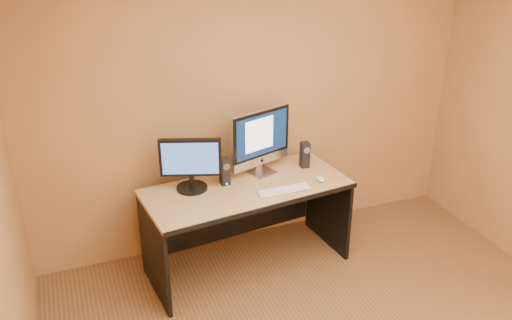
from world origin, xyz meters
name	(u,v)px	position (x,y,z in m)	size (l,w,h in m)	color
walls	(384,213)	(0.00, 0.00, 1.30)	(4.00, 4.00, 2.60)	#A57242
desk	(247,227)	(-0.26, 1.51, 0.39)	(1.67, 0.73, 0.77)	tan
imac	(263,142)	(-0.05, 1.70, 1.06)	(0.59, 0.22, 0.57)	#BBBABF
second_monitor	(191,164)	(-0.69, 1.63, 0.99)	(0.50, 0.25, 0.44)	black
speaker_left	(225,171)	(-0.41, 1.62, 0.89)	(0.07, 0.08, 0.23)	black
speaker_right	(305,155)	(0.35, 1.68, 0.89)	(0.07, 0.08, 0.23)	black
keyboard	(285,190)	(0.00, 1.33, 0.78)	(0.45, 0.12, 0.02)	silver
mouse	(320,179)	(0.35, 1.39, 0.79)	(0.06, 0.11, 0.04)	silver
cable_a	(264,168)	(-0.01, 1.77, 0.78)	(0.01, 0.01, 0.23)	black
cable_b	(264,168)	(0.00, 1.77, 0.78)	(0.01, 0.01, 0.19)	black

